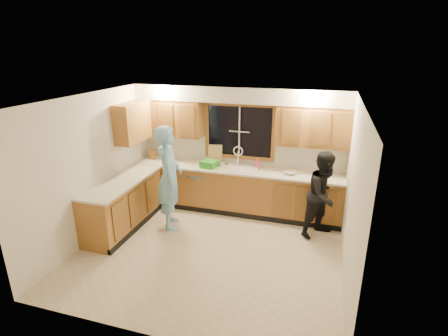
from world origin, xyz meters
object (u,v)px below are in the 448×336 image
object	(u,v)px
soap_bottle	(257,163)
woman	(324,195)
knife_block	(153,155)
dish_crate	(209,164)
man	(169,178)
sink	(235,171)
bowl	(290,173)
dishwasher	(196,187)
stove	(105,218)

from	to	relation	value
soap_bottle	woman	bearing A→B (deg)	-27.05
woman	knife_block	size ratio (longest dim) A/B	8.02
knife_block	dish_crate	world-z (taller)	knife_block
man	soap_bottle	size ratio (longest dim) A/B	10.06
woman	sink	bearing A→B (deg)	115.02
man	bowl	distance (m)	2.27
sink	knife_block	xyz separation A→B (m)	(-1.85, 0.06, 0.15)
dishwasher	stove	xyz separation A→B (m)	(-0.95, -1.81, 0.04)
stove	soap_bottle	size ratio (longest dim) A/B	4.70
dishwasher	woman	distance (m)	2.66
woman	dish_crate	xyz separation A→B (m)	(-2.25, 0.41, 0.21)
soap_bottle	bowl	distance (m)	0.71
stove	dishwasher	bearing A→B (deg)	62.31
dishwasher	man	distance (m)	1.12
man	stove	bearing A→B (deg)	112.50
woman	soap_bottle	world-z (taller)	woman
sink	man	world-z (taller)	man
dishwasher	stove	size ratio (longest dim) A/B	0.91
stove	dish_crate	xyz separation A→B (m)	(1.29, 1.71, 0.54)
dishwasher	knife_block	world-z (taller)	knife_block
bowl	stove	bearing A→B (deg)	-148.27
sink	woman	bearing A→B (deg)	-16.58
dish_crate	soap_bottle	size ratio (longest dim) A/B	1.58
soap_bottle	dish_crate	bearing A→B (deg)	-163.40
dish_crate	man	bearing A→B (deg)	-118.33
sink	soap_bottle	bearing A→B (deg)	21.83
knife_block	dish_crate	size ratio (longest dim) A/B	0.64
knife_block	bowl	xyz separation A→B (m)	(2.94, -0.10, -0.07)
man	knife_block	bearing A→B (deg)	16.60
sink	stove	bearing A→B (deg)	-134.61
woman	soap_bottle	distance (m)	1.51
man	knife_block	size ratio (longest dim) A/B	9.95
stove	soap_bottle	distance (m)	3.02
dishwasher	bowl	bearing A→B (deg)	-0.74
dishwasher	dish_crate	xyz separation A→B (m)	(0.34, -0.10, 0.58)
knife_block	bowl	world-z (taller)	knife_block
soap_bottle	man	bearing A→B (deg)	-140.56
woman	bowl	size ratio (longest dim) A/B	6.92
stove	dish_crate	distance (m)	2.21
stove	woman	distance (m)	3.78
dish_crate	woman	bearing A→B (deg)	-10.24
sink	dishwasher	bearing A→B (deg)	-179.01
man	bowl	world-z (taller)	man
stove	woman	xyz separation A→B (m)	(3.54, 1.31, 0.33)
sink	stove	world-z (taller)	sink
sink	woman	xyz separation A→B (m)	(1.74, -0.52, -0.09)
stove	dish_crate	world-z (taller)	dish_crate
dishwasher	dish_crate	size ratio (longest dim) A/B	2.71
knife_block	woman	bearing A→B (deg)	-12.86
knife_block	sink	bearing A→B (deg)	-5.60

